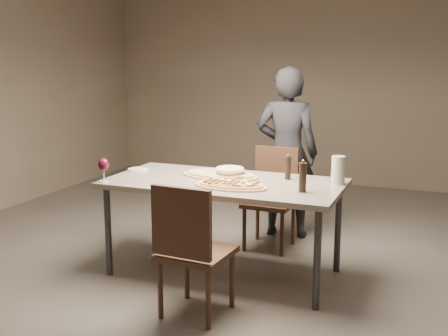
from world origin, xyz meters
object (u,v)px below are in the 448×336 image
at_px(dining_table, 224,188).
at_px(pepper_mill_left, 303,177).
at_px(ham_pizza, 220,175).
at_px(diner, 287,153).
at_px(chair_far, 273,191).
at_px(carafe, 338,170).
at_px(zucchini_pizza, 231,185).
at_px(bread_basket, 230,171).
at_px(chair_near, 190,244).

bearing_deg(dining_table, pepper_mill_left, -11.15).
relative_size(ham_pizza, diner, 0.39).
bearing_deg(chair_far, dining_table, 80.52).
bearing_deg(carafe, zucchini_pizza, -150.76).
bearing_deg(carafe, diner, 125.56).
relative_size(zucchini_pizza, chair_far, 0.62).
bearing_deg(ham_pizza, chair_far, 56.76).
bearing_deg(carafe, chair_far, 139.63).
height_order(bread_basket, diner, diner).
xyz_separation_m(zucchini_pizza, chair_far, (0.02, 0.97, -0.27)).
xyz_separation_m(pepper_mill_left, chair_far, (-0.50, 0.92, -0.36)).
bearing_deg(chair_far, ham_pizza, 71.63).
xyz_separation_m(ham_pizza, diner, (0.27, 0.99, 0.04)).
distance_m(dining_table, chair_far, 0.83).
height_order(dining_table, chair_far, chair_far).
height_order(chair_near, chair_far, chair_near).
relative_size(ham_pizza, bread_basket, 2.72).
xyz_separation_m(chair_far, diner, (0.03, 0.33, 0.30)).
bearing_deg(bread_basket, chair_near, -84.48).
distance_m(pepper_mill_left, diner, 1.33).
height_order(dining_table, chair_near, chair_near).
distance_m(carafe, diner, 1.11).
relative_size(dining_table, pepper_mill_left, 7.78).
relative_size(zucchini_pizza, diner, 0.35).
distance_m(dining_table, pepper_mill_left, 0.68).
bearing_deg(ham_pizza, carafe, -8.28).
relative_size(chair_near, diner, 0.57).
relative_size(dining_table, carafe, 8.52).
bearing_deg(diner, bread_basket, 73.26).
bearing_deg(bread_basket, carafe, 6.48).
bearing_deg(pepper_mill_left, zucchini_pizza, -174.66).
bearing_deg(chair_far, zucchini_pizza, 89.81).
bearing_deg(dining_table, bread_basket, 90.32).
bearing_deg(ham_pizza, pepper_mill_left, -33.14).
xyz_separation_m(bread_basket, carafe, (0.83, 0.09, 0.06)).
bearing_deg(zucchini_pizza, chair_far, 103.48).
xyz_separation_m(ham_pizza, chair_far, (0.24, 0.66, -0.27)).
bearing_deg(diner, carafe, 119.25).
xyz_separation_m(ham_pizza, carafe, (0.92, 0.09, 0.09)).
bearing_deg(diner, ham_pizza, 68.49).
xyz_separation_m(chair_near, diner, (0.09, 1.93, 0.29)).
xyz_separation_m(dining_table, diner, (0.18, 1.12, 0.11)).
bearing_deg(carafe, bread_basket, -173.52).
xyz_separation_m(zucchini_pizza, carafe, (0.70, 0.39, 0.09)).
bearing_deg(diner, chair_far, 77.95).
bearing_deg(chair_near, ham_pizza, 104.33).
relative_size(bread_basket, carafe, 1.09).
bearing_deg(pepper_mill_left, diner, 110.32).
bearing_deg(dining_table, diner, 80.73).
distance_m(ham_pizza, chair_near, 0.99).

